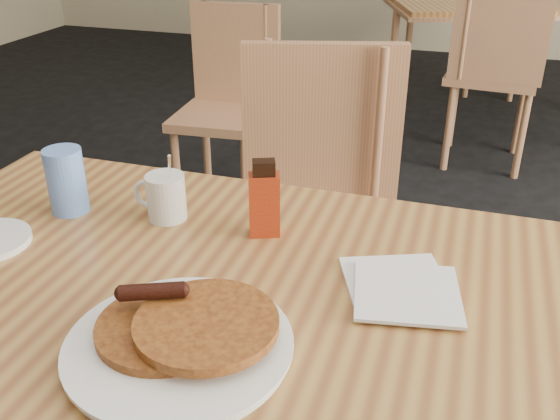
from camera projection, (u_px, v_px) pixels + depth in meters
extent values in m
cube|color=#A5763A|center=(200.00, 300.00, 1.00)|extent=(1.26, 0.84, 0.04)
cube|color=#A6734E|center=(201.00, 307.00, 1.01)|extent=(1.30, 0.88, 0.02)
cylinder|color=#A6734E|center=(515.00, 403.00, 1.31)|extent=(0.04, 0.04, 0.71)
cube|color=#A5763A|center=(506.00, 2.00, 3.61)|extent=(1.53, 1.28, 0.04)
cube|color=#A6734E|center=(505.00, 4.00, 3.62)|extent=(1.58, 1.33, 0.02)
cylinder|color=#A6734E|center=(392.00, 73.00, 3.64)|extent=(0.04, 0.04, 0.71)
cube|color=#A6734E|center=(301.00, 247.00, 1.66)|extent=(0.54, 0.54, 0.04)
cube|color=#A6734E|center=(322.00, 131.00, 1.71)|extent=(0.43, 0.16, 0.48)
cylinder|color=#A6734E|center=(218.00, 347.00, 1.67)|extent=(0.04, 0.04, 0.45)
cylinder|color=#A6734E|center=(372.00, 297.00, 1.88)|extent=(0.04, 0.04, 0.45)
cube|color=#A6734E|center=(496.00, 37.00, 4.31)|extent=(0.40, 0.40, 0.04)
cube|color=#A6734E|center=(501.00, 0.00, 4.35)|extent=(0.37, 0.07, 0.41)
cylinder|color=#A6734E|center=(468.00, 70.00, 4.32)|extent=(0.04, 0.04, 0.38)
cylinder|color=#A6734E|center=(513.00, 63.00, 4.50)|extent=(0.04, 0.04, 0.38)
cube|color=#A6734E|center=(493.00, 76.00, 3.17)|extent=(0.47, 0.47, 0.04)
cube|color=#A6734E|center=(501.00, 31.00, 2.88)|extent=(0.44, 0.08, 0.48)
cylinder|color=#A6734E|center=(448.00, 129.00, 3.18)|extent=(0.04, 0.04, 0.45)
cylinder|color=#A6734E|center=(520.00, 114.00, 3.38)|extent=(0.04, 0.04, 0.45)
cube|color=#A6734E|center=(223.00, 117.00, 2.72)|extent=(0.43, 0.43, 0.04)
cube|color=#A6734E|center=(236.00, 54.00, 2.77)|extent=(0.40, 0.07, 0.44)
cylinder|color=#A6734E|center=(177.00, 173.00, 2.74)|extent=(0.04, 0.04, 0.41)
cylinder|color=#A6734E|center=(270.00, 155.00, 2.92)|extent=(0.04, 0.04, 0.41)
cylinder|color=white|center=(179.00, 347.00, 0.86)|extent=(0.30, 0.30, 0.02)
cylinder|color=white|center=(179.00, 343.00, 0.85)|extent=(0.32, 0.32, 0.01)
cylinder|color=#95571F|center=(166.00, 327.00, 0.87)|extent=(0.20, 0.20, 0.01)
cylinder|color=#95571F|center=(206.00, 324.00, 0.85)|extent=(0.20, 0.20, 0.01)
cylinder|color=black|center=(152.00, 291.00, 0.89)|extent=(0.09, 0.06, 0.02)
cylinder|color=white|center=(166.00, 197.00, 1.19)|extent=(0.08, 0.08, 0.09)
torus|color=white|center=(148.00, 194.00, 1.20)|extent=(0.06, 0.01, 0.06)
cylinder|color=black|center=(165.00, 179.00, 1.17)|extent=(0.07, 0.07, 0.01)
cylinder|color=silver|center=(170.00, 183.00, 1.17)|extent=(0.03, 0.04, 0.13)
cube|color=maroon|center=(264.00, 205.00, 1.13)|extent=(0.06, 0.05, 0.12)
cube|color=black|center=(264.00, 168.00, 1.09)|extent=(0.05, 0.04, 0.03)
cube|color=silver|center=(397.00, 283.00, 1.01)|extent=(0.21, 0.21, 0.01)
cube|color=silver|center=(407.00, 293.00, 0.97)|extent=(0.19, 0.19, 0.01)
cylinder|color=#618CE4|center=(66.00, 181.00, 1.21)|extent=(0.08, 0.08, 0.13)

